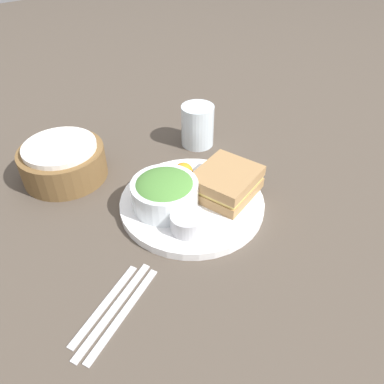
{
  "coord_description": "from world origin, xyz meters",
  "views": [
    {
      "loc": [
        -0.36,
        -0.45,
        0.52
      ],
      "look_at": [
        0.0,
        0.0,
        0.04
      ],
      "focal_mm": 35.0,
      "sensor_mm": 36.0,
      "label": 1
    }
  ],
  "objects_px": {
    "salad_bowl": "(165,191)",
    "fork": "(124,313)",
    "knife": "(114,308)",
    "sandwich": "(226,182)",
    "plate": "(192,203)",
    "dressing_cup": "(188,222)",
    "drink_glass": "(198,126)",
    "spoon": "(105,304)",
    "bread_basket": "(63,161)"
  },
  "relations": [
    {
      "from": "sandwich",
      "to": "fork",
      "type": "relative_size",
      "value": 0.83
    },
    {
      "from": "dressing_cup",
      "to": "drink_glass",
      "type": "distance_m",
      "value": 0.33
    },
    {
      "from": "sandwich",
      "to": "drink_glass",
      "type": "distance_m",
      "value": 0.23
    },
    {
      "from": "salad_bowl",
      "to": "fork",
      "type": "bearing_deg",
      "value": -141.2
    },
    {
      "from": "sandwich",
      "to": "drink_glass",
      "type": "bearing_deg",
      "value": 65.79
    },
    {
      "from": "salad_bowl",
      "to": "bread_basket",
      "type": "bearing_deg",
      "value": 114.32
    },
    {
      "from": "sandwich",
      "to": "dressing_cup",
      "type": "height_order",
      "value": "sandwich"
    },
    {
      "from": "dressing_cup",
      "to": "drink_glass",
      "type": "relative_size",
      "value": 0.62
    },
    {
      "from": "bread_basket",
      "to": "knife",
      "type": "bearing_deg",
      "value": -103.39
    },
    {
      "from": "knife",
      "to": "dressing_cup",
      "type": "bearing_deg",
      "value": 171.1
    },
    {
      "from": "bread_basket",
      "to": "fork",
      "type": "bearing_deg",
      "value": -101.8
    },
    {
      "from": "bread_basket",
      "to": "plate",
      "type": "bearing_deg",
      "value": -58.53
    },
    {
      "from": "dressing_cup",
      "to": "spoon",
      "type": "height_order",
      "value": "dressing_cup"
    },
    {
      "from": "dressing_cup",
      "to": "bread_basket",
      "type": "bearing_deg",
      "value": 107.34
    },
    {
      "from": "drink_glass",
      "to": "spoon",
      "type": "height_order",
      "value": "drink_glass"
    },
    {
      "from": "bread_basket",
      "to": "knife",
      "type": "xyz_separation_m",
      "value": [
        -0.09,
        -0.38,
        -0.04
      ]
    },
    {
      "from": "sandwich",
      "to": "bread_basket",
      "type": "xyz_separation_m",
      "value": [
        -0.23,
        0.29,
        -0.0
      ]
    },
    {
      "from": "sandwich",
      "to": "fork",
      "type": "height_order",
      "value": "sandwich"
    },
    {
      "from": "drink_glass",
      "to": "knife",
      "type": "distance_m",
      "value": 0.51
    },
    {
      "from": "salad_bowl",
      "to": "knife",
      "type": "distance_m",
      "value": 0.25
    },
    {
      "from": "fork",
      "to": "drink_glass",
      "type": "bearing_deg",
      "value": -167.08
    },
    {
      "from": "dressing_cup",
      "to": "bread_basket",
      "type": "height_order",
      "value": "bread_basket"
    },
    {
      "from": "bread_basket",
      "to": "salad_bowl",
      "type": "bearing_deg",
      "value": -65.68
    },
    {
      "from": "spoon",
      "to": "plate",
      "type": "bearing_deg",
      "value": 176.24
    },
    {
      "from": "drink_glass",
      "to": "bread_basket",
      "type": "bearing_deg",
      "value": 166.01
    },
    {
      "from": "plate",
      "to": "salad_bowl",
      "type": "height_order",
      "value": "salad_bowl"
    },
    {
      "from": "plate",
      "to": "salad_bowl",
      "type": "distance_m",
      "value": 0.07
    },
    {
      "from": "dressing_cup",
      "to": "spoon",
      "type": "distance_m",
      "value": 0.2
    },
    {
      "from": "plate",
      "to": "sandwich",
      "type": "bearing_deg",
      "value": -20.7
    },
    {
      "from": "plate",
      "to": "bread_basket",
      "type": "height_order",
      "value": "bread_basket"
    },
    {
      "from": "fork",
      "to": "spoon",
      "type": "xyz_separation_m",
      "value": [
        -0.02,
        0.03,
        0.0
      ]
    },
    {
      "from": "sandwich",
      "to": "dressing_cup",
      "type": "relative_size",
      "value": 2.36
    },
    {
      "from": "salad_bowl",
      "to": "dressing_cup",
      "type": "bearing_deg",
      "value": -95.34
    },
    {
      "from": "sandwich",
      "to": "fork",
      "type": "xyz_separation_m",
      "value": [
        -0.31,
        -0.11,
        -0.04
      ]
    },
    {
      "from": "plate",
      "to": "sandwich",
      "type": "xyz_separation_m",
      "value": [
        0.07,
        -0.03,
        0.04
      ]
    },
    {
      "from": "plate",
      "to": "dressing_cup",
      "type": "height_order",
      "value": "dressing_cup"
    },
    {
      "from": "knife",
      "to": "sandwich",
      "type": "bearing_deg",
      "value": 170.82
    },
    {
      "from": "dressing_cup",
      "to": "knife",
      "type": "xyz_separation_m",
      "value": [
        -0.19,
        -0.05,
        -0.03
      ]
    },
    {
      "from": "drink_glass",
      "to": "fork",
      "type": "xyz_separation_m",
      "value": [
        -0.4,
        -0.31,
        -0.05
      ]
    },
    {
      "from": "drink_glass",
      "to": "spoon",
      "type": "xyz_separation_m",
      "value": [
        -0.42,
        -0.28,
        -0.05
      ]
    },
    {
      "from": "drink_glass",
      "to": "fork",
      "type": "bearing_deg",
      "value": -142.3
    },
    {
      "from": "fork",
      "to": "spoon",
      "type": "height_order",
      "value": "same"
    },
    {
      "from": "salad_bowl",
      "to": "drink_glass",
      "type": "bearing_deg",
      "value": 36.69
    },
    {
      "from": "dressing_cup",
      "to": "bread_basket",
      "type": "xyz_separation_m",
      "value": [
        -0.1,
        0.32,
        0.01
      ]
    },
    {
      "from": "plate",
      "to": "spoon",
      "type": "relative_size",
      "value": 1.78
    },
    {
      "from": "knife",
      "to": "drink_glass",
      "type": "bearing_deg",
      "value": -169.06
    },
    {
      "from": "dressing_cup",
      "to": "drink_glass",
      "type": "bearing_deg",
      "value": 47.51
    },
    {
      "from": "salad_bowl",
      "to": "spoon",
      "type": "distance_m",
      "value": 0.24
    },
    {
      "from": "spoon",
      "to": "drink_glass",
      "type": "bearing_deg",
      "value": -171.08
    },
    {
      "from": "bread_basket",
      "to": "spoon",
      "type": "distance_m",
      "value": 0.37
    }
  ]
}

